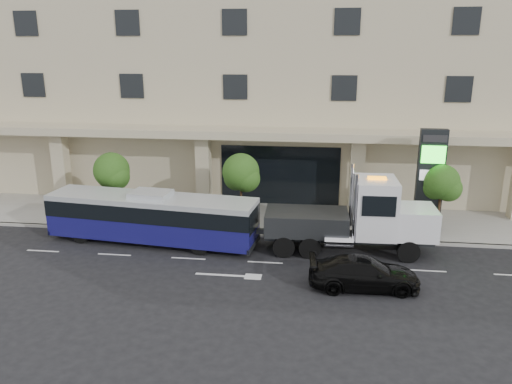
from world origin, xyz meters
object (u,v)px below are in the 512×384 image
at_px(city_bus, 152,217).
at_px(signage_pylon, 430,180).
at_px(tow_truck, 357,219).
at_px(black_sedan, 364,273).

bearing_deg(city_bus, signage_pylon, 19.19).
bearing_deg(signage_pylon, tow_truck, -138.78).
bearing_deg(city_bus, tow_truck, 6.65).
distance_m(city_bus, tow_truck, 11.15).
distance_m(city_bus, black_sedan, 11.98).
bearing_deg(city_bus, black_sedan, -13.63).
relative_size(city_bus, signage_pylon, 1.99).
xyz_separation_m(city_bus, signage_pylon, (15.41, 3.47, 1.68)).
bearing_deg(black_sedan, tow_truck, -1.69).
bearing_deg(signage_pylon, black_sedan, -116.51).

